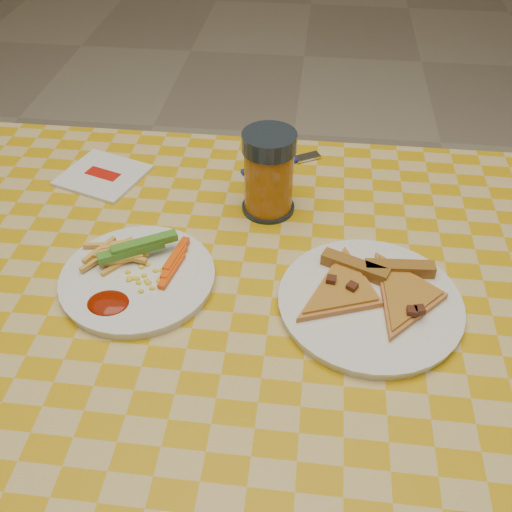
# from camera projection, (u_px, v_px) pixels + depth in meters

# --- Properties ---
(table) EXTENTS (1.28, 0.88, 0.76)m
(table) POSITION_uv_depth(u_px,v_px,m) (238.00, 328.00, 0.87)
(table) COLOR silver
(table) RESTS_ON ground
(plate_left) EXTENTS (0.25, 0.25, 0.01)m
(plate_left) POSITION_uv_depth(u_px,v_px,m) (138.00, 279.00, 0.83)
(plate_left) COLOR white
(plate_left) RESTS_ON table
(plate_right) EXTENTS (0.30, 0.30, 0.01)m
(plate_right) POSITION_uv_depth(u_px,v_px,m) (369.00, 304.00, 0.80)
(plate_right) COLOR white
(plate_right) RESTS_ON table
(fries_veggies) EXTENTS (0.18, 0.17, 0.04)m
(fries_veggies) POSITION_uv_depth(u_px,v_px,m) (134.00, 263.00, 0.84)
(fries_veggies) COLOR gold
(fries_veggies) RESTS_ON plate_left
(pizza_slices) EXTENTS (0.25, 0.22, 0.02)m
(pizza_slices) POSITION_uv_depth(u_px,v_px,m) (373.00, 289.00, 0.80)
(pizza_slices) COLOR #DA8643
(pizza_slices) RESTS_ON plate_right
(drink_glass) EXTENTS (0.09, 0.09, 0.14)m
(drink_glass) POSITION_uv_depth(u_px,v_px,m) (269.00, 174.00, 0.92)
(drink_glass) COLOR black
(drink_glass) RESTS_ON table
(napkin) EXTENTS (0.17, 0.16, 0.01)m
(napkin) POSITION_uv_depth(u_px,v_px,m) (103.00, 175.00, 1.04)
(napkin) COLOR silver
(napkin) RESTS_ON table
(fork) EXTENTS (0.15, 0.09, 0.01)m
(fork) POSITION_uv_depth(u_px,v_px,m) (282.00, 163.00, 1.07)
(fork) COLOR navy
(fork) RESTS_ON table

